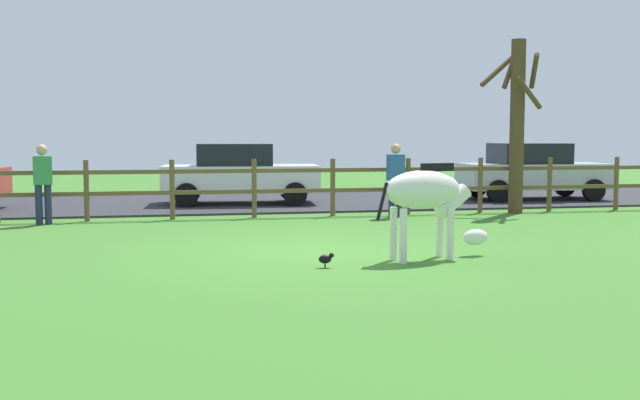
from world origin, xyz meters
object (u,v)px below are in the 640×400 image
(zebra, at_px, (427,197))
(crow_on_grass, at_px, (326,259))
(bare_tree, at_px, (517,121))
(visitor_right_of_tree, at_px, (43,180))
(visitor_left_of_tree, at_px, (396,177))
(parked_car_silver, at_px, (532,171))
(parked_car_white, at_px, (239,173))

(zebra, bearing_deg, crow_on_grass, -166.38)
(bare_tree, xyz_separation_m, visitor_right_of_tree, (-10.51, -0.23, -1.25))
(visitor_left_of_tree, xyz_separation_m, visitor_right_of_tree, (-7.47, 0.08, 0.00))
(crow_on_grass, bearing_deg, visitor_right_of_tree, 127.24)
(parked_car_silver, height_order, visitor_right_of_tree, visitor_right_of_tree)
(zebra, relative_size, visitor_left_of_tree, 1.17)
(visitor_right_of_tree, bearing_deg, crow_on_grass, -52.76)
(zebra, xyz_separation_m, parked_car_white, (-1.88, 9.12, -0.08))
(visitor_left_of_tree, bearing_deg, parked_car_white, 131.75)
(visitor_left_of_tree, bearing_deg, parked_car_silver, 32.94)
(bare_tree, relative_size, parked_car_silver, 0.98)
(zebra, distance_m, crow_on_grass, 1.83)
(crow_on_grass, relative_size, visitor_right_of_tree, 0.13)
(bare_tree, bearing_deg, crow_on_grass, -133.15)
(bare_tree, xyz_separation_m, visitor_left_of_tree, (-3.04, -0.31, -1.25))
(zebra, bearing_deg, visitor_left_of_tree, 77.27)
(parked_car_white, height_order, visitor_right_of_tree, visitor_right_of_tree)
(parked_car_silver, distance_m, visitor_left_of_tree, 5.92)
(crow_on_grass, relative_size, visitor_left_of_tree, 0.13)
(bare_tree, relative_size, parked_car_white, 0.98)
(parked_car_silver, xyz_separation_m, visitor_right_of_tree, (-12.44, -3.14, 0.06))
(visitor_left_of_tree, bearing_deg, visitor_right_of_tree, 179.41)
(crow_on_grass, height_order, visitor_left_of_tree, visitor_left_of_tree)
(crow_on_grass, distance_m, visitor_left_of_tree, 6.68)
(crow_on_grass, height_order, visitor_right_of_tree, visitor_right_of_tree)
(parked_car_silver, distance_m, visitor_right_of_tree, 12.83)
(zebra, relative_size, visitor_right_of_tree, 1.17)
(parked_car_silver, height_order, visitor_left_of_tree, visitor_left_of_tree)
(bare_tree, relative_size, visitor_left_of_tree, 2.46)
(bare_tree, height_order, parked_car_silver, bare_tree)
(bare_tree, xyz_separation_m, crow_on_grass, (-5.90, -6.29, -2.03))
(zebra, distance_m, visitor_left_of_tree, 5.74)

